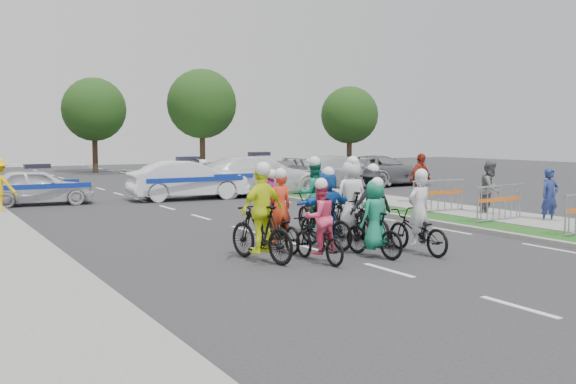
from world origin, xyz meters
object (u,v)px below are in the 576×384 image
rider_0 (418,225)px  rider_2 (319,231)px  rider_8 (313,205)px  police_car_2 (259,176)px  rider_6 (279,223)px  rider_7 (351,206)px  police_car_0 (38,187)px  civilian_suv (380,171)px  barrier_2 (438,197)px  civilian_sedan (340,172)px  barrier_1 (499,205)px  rider_3 (262,223)px  police_car_1 (188,180)px  cone_0 (311,199)px  tree_1 (202,104)px  spectator_0 (550,196)px  rider_1 (374,226)px  rider_9 (271,211)px  rider_4 (370,212)px  tree_2 (350,115)px  tree_4 (94,110)px  cone_1 (325,188)px  rider_5 (326,214)px  spectator_2 (420,180)px  spectator_1 (491,189)px

rider_0 → rider_2: 2.37m
rider_0 → rider_8: 3.45m
police_car_2 → rider_6: bearing=161.1°
rider_7 → police_car_0: 12.92m
civilian_suv → barrier_2: civilian_suv is taller
civilian_sedan → barrier_1: size_ratio=2.70×
rider_3 → rider_8: bearing=-150.1°
police_car_1 → rider_6: bearing=172.6°
cone_0 → tree_1: size_ratio=0.10×
spectator_0 → barrier_1: spectator_0 is taller
barrier_2 → cone_0: 4.37m
rider_1 → tree_1: 30.25m
rider_1 → rider_7: 2.69m
rider_9 → police_car_0: rider_9 is taller
civilian_suv → rider_4: bearing=138.9°
rider_8 → barrier_1: bearing=178.1°
rider_1 → spectator_0: 7.45m
barrier_1 → barrier_2: same height
rider_1 → civilian_suv: 18.91m
civilian_sedan → rider_2: bearing=138.2°
civilian_suv → tree_2: size_ratio=0.94×
rider_7 → barrier_2: rider_7 is taller
rider_3 → tree_4: bearing=-109.6°
civilian_suv → tree_1: bearing=12.5°
police_car_0 → civilian_suv: civilian_suv is taller
rider_8 → tree_2: 27.51m
rider_2 → barrier_1: 7.64m
barrier_2 → cone_1: (0.47, 7.11, -0.22)m
rider_1 → rider_3: (-2.24, 0.79, 0.11)m
rider_2 → cone_0: rider_2 is taller
tree_4 → police_car_2: bearing=-84.3°
rider_5 → tree_4: (2.66, 31.40, 3.41)m
cone_0 → police_car_0: bearing=142.5°
rider_0 → rider_3: rider_3 is taller
police_car_0 → cone_1: (10.86, -2.53, -0.32)m
rider_4 → rider_7: rider_7 is taller
civilian_suv → civilian_sedan: bearing=98.7°
spectator_0 → spectator_2: spectator_2 is taller
spectator_1 → cone_0: (-3.51, 4.78, -0.53)m
rider_8 → barrier_1: (5.52, -1.21, -0.18)m
tree_1 → tree_2: bearing=-24.0°
rider_2 → civilian_sedan: (10.43, 14.03, 0.15)m
civilian_sedan → spectator_0: bearing=166.8°
rider_5 → civilian_suv: bearing=-140.1°
rider_8 → cone_1: rider_8 is taller
rider_2 → police_car_1: (2.46, 13.08, 0.12)m
spectator_2 → cone_0: size_ratio=2.70×
rider_7 → rider_8: 1.02m
rider_2 → rider_5: (1.04, 1.27, 0.14)m
barrier_2 → tree_4: bearing=97.4°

